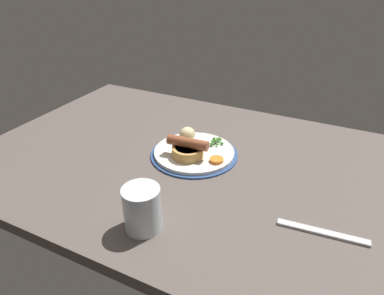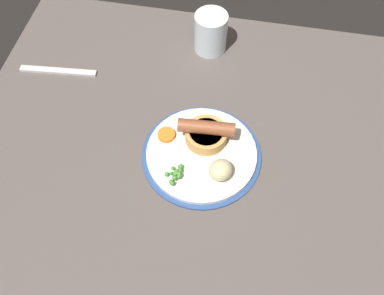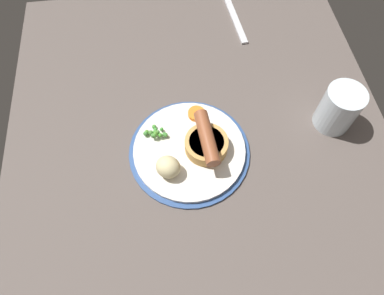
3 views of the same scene
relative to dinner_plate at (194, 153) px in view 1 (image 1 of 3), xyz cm
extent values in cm
cube|color=#564C47|center=(-4.51, -2.52, -2.07)|extent=(110.00, 80.00, 3.00)
cylinder|color=#2D4C84|center=(0.00, 0.00, -0.32)|extent=(24.47, 24.47, 0.50)
cylinder|color=silver|center=(0.00, 0.00, 0.13)|extent=(22.51, 22.51, 1.40)
cylinder|color=tan|center=(-0.30, -3.35, 2.19)|extent=(8.56, 8.56, 2.72)
cylinder|color=#33190C|center=(-0.30, -3.35, 3.40)|extent=(6.85, 6.85, 0.30)
cylinder|color=brown|center=(-0.30, -3.35, 4.93)|extent=(11.52, 3.59, 2.76)
sphere|color=green|center=(4.90, 6.33, 1.64)|extent=(0.72, 0.72, 0.72)
sphere|color=#3E8433|center=(3.33, 4.40, 1.53)|extent=(0.94, 0.94, 0.94)
sphere|color=#498A39|center=(3.85, 5.99, 2.05)|extent=(0.98, 0.98, 0.98)
sphere|color=#418F2B|center=(3.24, 5.48, 1.88)|extent=(0.88, 0.88, 0.88)
sphere|color=#4D922D|center=(4.51, 8.13, 1.58)|extent=(0.89, 0.89, 0.89)
sphere|color=#4B8B3E|center=(3.25, 7.01, 2.04)|extent=(0.78, 0.78, 0.78)
sphere|color=#46822F|center=(3.77, 6.27, 2.12)|extent=(0.95, 0.95, 0.95)
sphere|color=#428839|center=(4.16, 8.41, 1.58)|extent=(0.94, 0.94, 0.94)
sphere|color=#418D36|center=(3.46, 4.59, 1.58)|extent=(0.91, 0.91, 0.91)
sphere|color=#448C31|center=(3.16, 6.61, 2.16)|extent=(0.86, 0.86, 0.86)
sphere|color=#4B8938|center=(4.01, 7.35, 1.95)|extent=(0.99, 0.99, 0.99)
sphere|color=#47882A|center=(3.46, 6.40, 2.20)|extent=(0.89, 0.89, 0.89)
sphere|color=#499838|center=(4.04, 6.44, 2.05)|extent=(0.94, 0.94, 0.94)
sphere|color=green|center=(4.83, 5.09, 1.48)|extent=(0.76, 0.76, 0.76)
sphere|color=#428E33|center=(5.73, 6.55, 1.29)|extent=(0.91, 0.91, 0.91)
ellipsoid|color=beige|center=(-4.47, 4.58, 2.90)|extent=(6.23, 6.35, 4.14)
cylinder|color=orange|center=(7.84, -2.41, 1.28)|extent=(4.59, 4.59, 0.89)
cube|color=silver|center=(36.91, -16.45, -0.27)|extent=(18.07, 3.23, 0.60)
cylinder|color=silver|center=(3.37, -30.86, 4.26)|extent=(7.75, 7.75, 9.65)
camera|label=1|loc=(36.06, -74.46, 48.95)|focal=32.00mm
camera|label=2|loc=(-6.60, 45.12, 74.25)|focal=40.00mm
camera|label=3|loc=(-32.39, 3.67, 60.95)|focal=32.00mm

